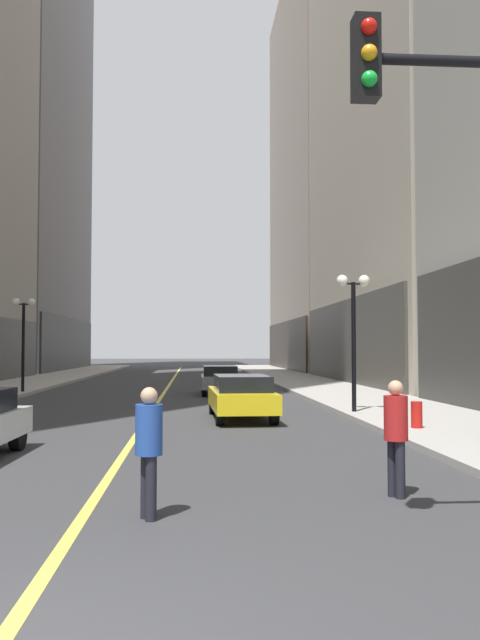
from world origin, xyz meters
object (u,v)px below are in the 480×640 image
at_px(car_grey, 220,379).
at_px(street_lamp_right_mid, 353,312).
at_px(car_yellow, 241,395).
at_px(pedestrian_in_red_jacket, 396,429).
at_px(street_lamp_left_far, 23,324).
at_px(pedestrian_in_blue_hoodie, 149,442).
at_px(fire_hydrant_right, 417,418).

relative_size(car_grey, street_lamp_right_mid, 0.96).
distance_m(car_yellow, pedestrian_in_red_jacket, 10.49).
bearing_deg(street_lamp_left_far, pedestrian_in_blue_hoodie, -72.18).
relative_size(pedestrian_in_blue_hoodie, street_lamp_left_far, 0.37).
height_order(pedestrian_in_blue_hoodie, street_lamp_right_mid, street_lamp_right_mid).
bearing_deg(pedestrian_in_red_jacket, car_yellow, 97.91).
relative_size(car_yellow, street_lamp_left_far, 1.04).
bearing_deg(fire_hydrant_right, car_yellow, 138.22).
distance_m(street_lamp_right_mid, fire_hydrant_right, 5.20).
height_order(pedestrian_in_red_jacket, fire_hydrant_right, pedestrian_in_red_jacket).
xyz_separation_m(pedestrian_in_red_jacket, fire_hydrant_right, (2.64, 6.74, -0.56)).
height_order(car_yellow, car_grey, same).
xyz_separation_m(car_yellow, pedestrian_in_red_jacket, (1.44, -10.39, 0.24)).
distance_m(car_yellow, fire_hydrant_right, 5.48).
bearing_deg(pedestrian_in_red_jacket, street_lamp_right_mid, 79.05).
distance_m(street_lamp_left_far, fire_hydrant_right, 20.09).
relative_size(car_yellow, street_lamp_right_mid, 1.04).
relative_size(pedestrian_in_red_jacket, street_lamp_left_far, 0.37).
bearing_deg(fire_hydrant_right, street_lamp_right_mid, 96.61).
bearing_deg(fire_hydrant_right, car_grey, 106.50).
xyz_separation_m(car_grey, street_lamp_right_mid, (3.78, -10.15, 2.54)).
height_order(street_lamp_left_far, street_lamp_right_mid, same).
distance_m(pedestrian_in_red_jacket, street_lamp_left_far, 24.13).
height_order(car_grey, pedestrian_in_blue_hoodie, pedestrian_in_blue_hoodie).
bearing_deg(pedestrian_in_red_jacket, car_grey, 94.43).
bearing_deg(fire_hydrant_right, pedestrian_in_blue_hoodie, -128.24).
relative_size(car_grey, pedestrian_in_blue_hoodie, 2.61).
distance_m(pedestrian_in_red_jacket, street_lamp_right_mid, 11.49).
bearing_deg(street_lamp_left_far, car_grey, -2.01).
relative_size(pedestrian_in_red_jacket, fire_hydrant_right, 2.07).
bearing_deg(street_lamp_right_mid, street_lamp_left_far, 140.71).
xyz_separation_m(car_yellow, fire_hydrant_right, (4.08, -3.65, -0.32)).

